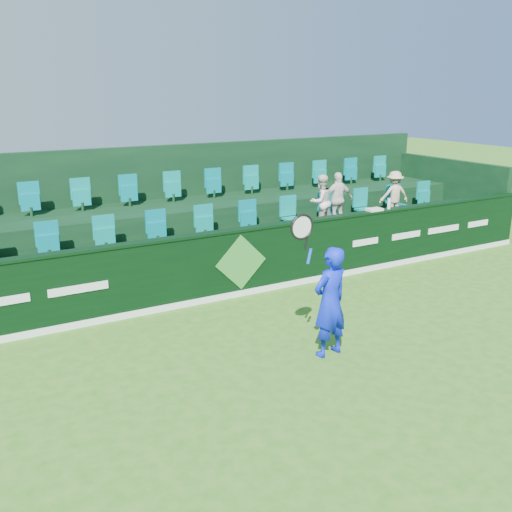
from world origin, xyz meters
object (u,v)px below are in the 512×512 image
spectator_right (394,195)px  drinks_bottle (389,204)px  tennis_player (330,301)px  towel (374,210)px  spectator_left (321,202)px  spectator_middle (338,199)px

spectator_right → drinks_bottle: (-1.19, -1.12, 0.08)m
tennis_player → towel: tennis_player is taller
towel → spectator_right: bearing=34.9°
tennis_player → towel: 4.60m
spectator_left → spectator_middle: spectator_middle is taller
spectator_left → spectator_right: spectator_left is taller
tennis_player → towel: bearing=41.4°
spectator_middle → spectator_left: bearing=9.2°
spectator_left → towel: bearing=113.3°
tennis_player → spectator_middle: size_ratio=1.84×
spectator_middle → drinks_bottle: 1.26m
tennis_player → drinks_bottle: bearing=38.1°
tennis_player → spectator_right: tennis_player is taller
spectator_right → drinks_bottle: 1.63m
towel → drinks_bottle: size_ratio=1.45×
spectator_right → towel: size_ratio=3.37×
tennis_player → spectator_left: bearing=56.1°
spectator_middle → drinks_bottle: bearing=126.0°
spectator_left → towel: size_ratio=3.58×
spectator_right → towel: spectator_right is taller
spectator_left → drinks_bottle: bearing=126.8°
tennis_player → spectator_right: 6.54m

